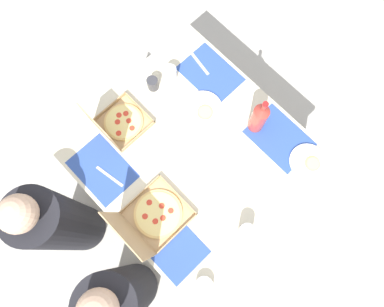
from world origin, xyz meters
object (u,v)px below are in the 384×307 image
pizza_box_corner_right (119,123)px  plate_far_left (203,109)px  soda_bottle (259,117)px  condiment_bowl (204,285)px  pizza_box_edge_far (152,218)px  cup_spare (170,74)px  diner_right_seat (60,223)px  plate_near_right (308,162)px  diner_left_seat (122,295)px  cup_clear_left (246,231)px  cup_red (153,84)px

pizza_box_corner_right → plate_far_left: bearing=-122.2°
soda_bottle → condiment_bowl: (-0.42, 0.84, -0.11)m
pizza_box_edge_far → cup_spare: bearing=-49.5°
soda_bottle → diner_right_seat: diner_right_seat is taller
plate_near_right → soda_bottle: (0.37, 0.05, 0.12)m
diner_left_seat → pizza_box_edge_far: bearing=-68.8°
pizza_box_edge_far → cup_clear_left: 0.51m
plate_far_left → plate_near_right: bearing=-162.3°
diner_left_seat → cup_spare: bearing=-56.2°
diner_right_seat → plate_far_left: bearing=-97.4°
cup_clear_left → diner_right_seat: (0.81, 0.74, -0.28)m
cup_clear_left → condiment_bowl: cup_clear_left is taller
cup_spare → diner_right_seat: 1.13m
cup_spare → condiment_bowl: cup_spare is taller
pizza_box_corner_right → diner_right_seat: size_ratio=0.25×
cup_clear_left → diner_left_seat: (0.23, 0.74, -0.28)m
pizza_box_edge_far → plate_near_right: bearing=-113.9°
diner_right_seat → soda_bottle: bearing=-108.9°
plate_far_left → cup_spare: size_ratio=2.30×
condiment_bowl → cup_spare: bearing=-34.8°
pizza_box_corner_right → plate_near_right: (-0.92, -0.63, -0.04)m
cup_red → condiment_bowl: 1.18m
pizza_box_edge_far → cup_spare: (0.56, -0.66, -0.00)m
pizza_box_edge_far → cup_red: bearing=-42.5°
cup_red → condiment_bowl: bearing=150.6°
condiment_bowl → diner_right_seat: size_ratio=0.08×
pizza_box_corner_right → condiment_bowl: 1.01m
cup_clear_left → cup_spare: bearing=-19.6°
pizza_box_corner_right → diner_right_seat: (-0.13, 0.66, -0.27)m
pizza_box_corner_right → cup_clear_left: bearing=-174.6°
condiment_bowl → diner_right_seat: 0.97m
condiment_bowl → plate_far_left: bearing=-44.2°
pizza_box_corner_right → condiment_bowl: (-0.98, 0.26, -0.02)m
soda_bottle → cup_red: size_ratio=3.67×
condiment_bowl → plate_near_right: bearing=-86.2°
diner_right_seat → pizza_box_edge_far: bearing=-133.5°
plate_far_left → condiment_bowl: (-0.71, 0.69, 0.01)m
cup_red → diner_right_seat: size_ratio=0.07×
soda_bottle → plate_near_right: bearing=-171.5°
plate_far_left → cup_spare: bearing=-1.1°
cup_red → cup_clear_left: cup_clear_left is taller
plate_near_right → plate_far_left: size_ratio=0.92×
soda_bottle → pizza_box_corner_right: bearing=46.3°
pizza_box_corner_right → plate_near_right: size_ratio=1.39×
pizza_box_edge_far → cup_clear_left: size_ratio=3.25×
pizza_box_edge_far → diner_right_seat: size_ratio=0.30×
soda_bottle → diner_left_seat: size_ratio=0.27×
pizza_box_corner_right → plate_near_right: 1.11m
plate_near_right → diner_left_seat: 1.32m
cup_spare → diner_right_seat: size_ratio=0.09×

